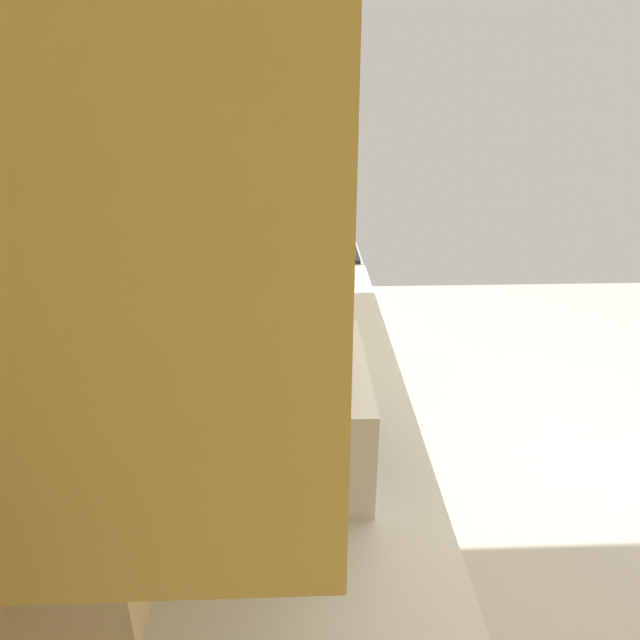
% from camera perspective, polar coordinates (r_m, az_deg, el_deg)
% --- Properties ---
extents(ground_plane, '(6.34, 6.34, 0.00)m').
position_cam_1_polar(ground_plane, '(2.84, 26.41, -20.21)').
color(ground_plane, '#BBB6B0').
extents(wall_back, '(4.08, 0.12, 2.70)m').
position_cam_1_polar(wall_back, '(1.84, -13.35, 7.06)').
color(wall_back, '#F0C989').
rests_on(wall_back, ground_plane).
extents(counter_run, '(3.10, 0.65, 0.91)m').
position_cam_1_polar(counter_run, '(1.93, -1.14, -23.27)').
color(counter_run, '#DACA6E').
rests_on(counter_run, ground_plane).
extents(upper_cabinets, '(1.91, 0.34, 0.66)m').
position_cam_1_polar(upper_cabinets, '(1.31, -8.39, 20.37)').
color(upper_cabinets, '#DFCB6E').
extents(oven_range, '(0.65, 0.65, 1.09)m').
position_cam_1_polar(oven_range, '(3.47, -1.64, 0.27)').
color(oven_range, '#B7BABF').
rests_on(oven_range, ground_plane).
extents(microwave, '(0.51, 0.35, 0.28)m').
position_cam_1_polar(microwave, '(1.52, -1.98, -8.87)').
color(microwave, white).
rests_on(microwave, counter_run).
extents(bowl, '(0.19, 0.19, 0.04)m').
position_cam_1_polar(bowl, '(2.63, -0.10, 3.17)').
color(bowl, '#D84C47').
rests_on(bowl, counter_run).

